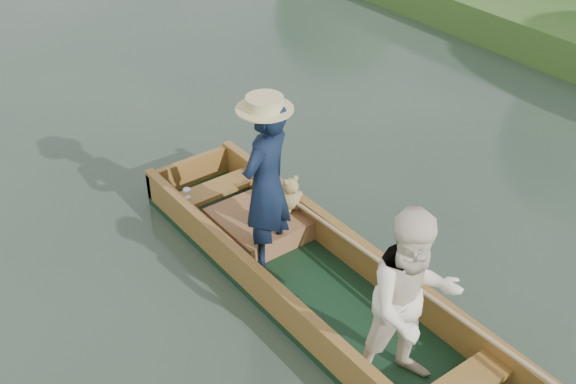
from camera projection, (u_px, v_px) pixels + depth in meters
ground at (326, 304)px, 6.80m from camera, size 120.00×120.00×0.00m
punt at (334, 264)px, 6.34m from camera, size 1.17×5.17×1.84m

